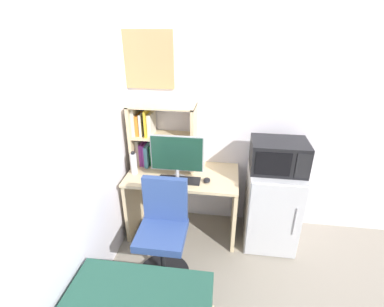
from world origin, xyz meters
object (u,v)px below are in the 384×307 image
(water_bottle, at_px, (134,163))
(microwave, at_px, (278,156))
(computer_mouse, at_px, (207,180))
(monitor, at_px, (177,156))
(keyboard, at_px, (179,180))
(hutch_bookshelf, at_px, (154,134))
(desk_chair, at_px, (163,236))
(wall_corkboard, at_px, (146,60))
(mini_fridge, at_px, (271,206))

(water_bottle, height_order, microwave, microwave)
(computer_mouse, bearing_deg, water_bottle, 174.94)
(monitor, xyz_separation_m, keyboard, (0.02, -0.02, -0.25))
(hutch_bookshelf, bearing_deg, desk_chair, -72.06)
(wall_corkboard, bearing_deg, desk_chair, -70.02)
(keyboard, height_order, microwave, microwave)
(monitor, distance_m, desk_chair, 0.73)
(microwave, height_order, desk_chair, microwave)
(monitor, relative_size, desk_chair, 0.54)
(wall_corkboard, bearing_deg, microwave, -13.24)
(computer_mouse, relative_size, mini_fridge, 0.10)
(microwave, xyz_separation_m, wall_corkboard, (-1.31, 0.31, 0.80))
(wall_corkboard, bearing_deg, water_bottle, -104.55)
(hutch_bookshelf, xyz_separation_m, desk_chair, (0.25, -0.76, -0.65))
(desk_chair, xyz_separation_m, wall_corkboard, (-0.32, 0.89, 1.37))
(mini_fridge, height_order, desk_chair, desk_chair)
(wall_corkboard, bearing_deg, monitor, -48.64)
(hutch_bookshelf, relative_size, computer_mouse, 7.55)
(water_bottle, distance_m, wall_corkboard, 1.02)
(hutch_bookshelf, height_order, mini_fridge, hutch_bookshelf)
(computer_mouse, distance_m, water_bottle, 0.75)
(computer_mouse, distance_m, wall_corkboard, 1.31)
(hutch_bookshelf, bearing_deg, water_bottle, -126.42)
(keyboard, bearing_deg, wall_corkboard, 131.75)
(keyboard, bearing_deg, water_bottle, 169.83)
(monitor, height_order, mini_fridge, monitor)
(monitor, distance_m, computer_mouse, 0.38)
(keyboard, relative_size, water_bottle, 1.69)
(wall_corkboard, bearing_deg, keyboard, -48.25)
(water_bottle, relative_size, wall_corkboard, 0.44)
(mini_fridge, xyz_separation_m, microwave, (0.00, 0.00, 0.57))
(computer_mouse, bearing_deg, monitor, -179.81)
(keyboard, bearing_deg, desk_chair, -98.41)
(monitor, bearing_deg, mini_fridge, 6.39)
(keyboard, distance_m, water_bottle, 0.50)
(mini_fridge, xyz_separation_m, wall_corkboard, (-1.31, 0.31, 1.36))
(keyboard, distance_m, computer_mouse, 0.27)
(keyboard, relative_size, mini_fridge, 0.48)
(keyboard, height_order, mini_fridge, mini_fridge)
(keyboard, bearing_deg, monitor, 139.21)
(microwave, bearing_deg, wall_corkboard, 166.76)
(mini_fridge, relative_size, microwave, 1.66)
(water_bottle, distance_m, microwave, 1.41)
(water_bottle, bearing_deg, keyboard, -10.17)
(monitor, bearing_deg, computer_mouse, 0.19)
(monitor, distance_m, wall_corkboard, 0.98)
(keyboard, bearing_deg, hutch_bookshelf, 135.19)
(hutch_bookshelf, bearing_deg, monitor, -45.10)
(keyboard, xyz_separation_m, water_bottle, (-0.48, 0.09, 0.10))
(hutch_bookshelf, xyz_separation_m, keyboard, (0.31, -0.31, -0.34))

